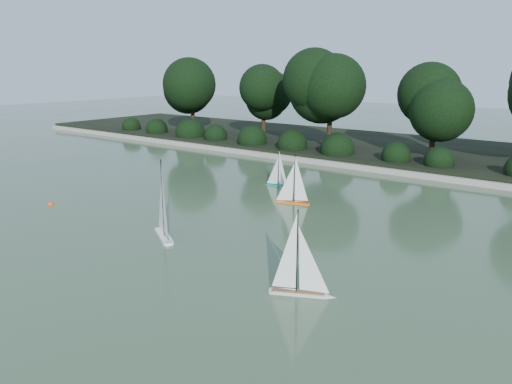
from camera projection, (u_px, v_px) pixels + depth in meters
ground at (193, 244)px, 10.24m from camera, size 80.00×80.00×0.00m
pond_coping at (378, 169)px, 17.13m from camera, size 40.00×0.35×0.18m
far_bank at (419, 152)px, 20.19m from camera, size 40.00×8.00×0.30m
tree_line at (444, 92)px, 17.65m from camera, size 26.31×3.93×4.39m
shrub_hedge at (389, 155)px, 17.73m from camera, size 29.10×1.10×1.10m
sailboat_white_a at (162, 223)px, 10.67m from camera, size 1.21×0.83×1.80m
sailboat_white_b at (304, 282)px, 7.90m from camera, size 1.05×0.62×1.50m
sailboat_orange at (290, 195)px, 13.20m from camera, size 1.01×0.49×1.41m
sailboat_teal at (276, 180)px, 15.10m from camera, size 0.88×0.16×1.20m
race_buoy at (51, 205)px, 13.11m from camera, size 0.16×0.16×0.16m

